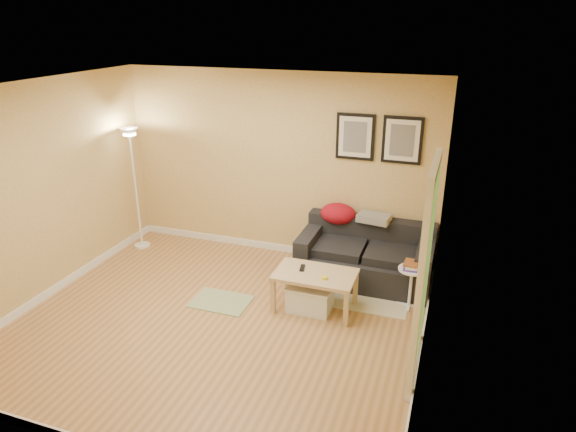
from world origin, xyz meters
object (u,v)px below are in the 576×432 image
object	(u,v)px
side_table	(410,288)
book_stack	(412,265)
storage_bin	(310,297)
sofa	(365,254)
coffee_table	(315,291)
floor_lamp	(136,193)

from	to	relation	value
side_table	book_stack	size ratio (longest dim) A/B	2.13
book_stack	storage_bin	bearing A→B (deg)	-155.14
sofa	book_stack	xyz separation A→B (m)	(0.63, -0.46, 0.17)
coffee_table	storage_bin	size ratio (longest dim) A/B	1.79
book_stack	coffee_table	bearing A→B (deg)	-156.10
storage_bin	side_table	bearing A→B (deg)	22.39
sofa	book_stack	distance (m)	0.80
coffee_table	storage_bin	xyz separation A→B (m)	(-0.05, -0.04, -0.07)
book_stack	floor_lamp	distance (m)	4.04
storage_bin	book_stack	xyz separation A→B (m)	(1.10, 0.47, 0.38)
sofa	side_table	xyz separation A→B (m)	(0.64, -0.48, -0.12)
coffee_table	floor_lamp	world-z (taller)	floor_lamp
coffee_table	sofa	bearing A→B (deg)	83.67
storage_bin	book_stack	distance (m)	1.25
storage_bin	side_table	world-z (taller)	side_table
sofa	book_stack	size ratio (longest dim) A/B	7.19
storage_bin	side_table	xyz separation A→B (m)	(1.11, 0.46, 0.09)
book_stack	floor_lamp	bearing A→B (deg)	176.02
storage_bin	floor_lamp	size ratio (longest dim) A/B	0.29
sofa	floor_lamp	distance (m)	3.42
floor_lamp	side_table	bearing A→B (deg)	-5.77
coffee_table	book_stack	distance (m)	1.17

